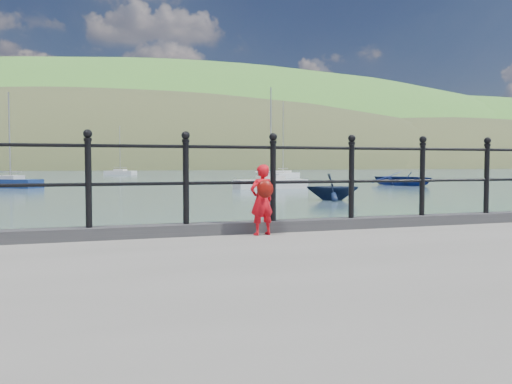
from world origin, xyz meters
name	(u,v)px	position (x,y,z in m)	size (l,w,h in m)	color
ground	(228,305)	(0.00, 0.00, 0.00)	(600.00, 600.00, 0.00)	#2D4251
kerb	(231,228)	(0.00, -0.15, 1.07)	(60.00, 0.30, 0.15)	#28282B
railing	(231,172)	(0.00, -0.15, 1.82)	(18.11, 0.11, 1.20)	black
far_shore	(164,217)	(38.34, 239.41, -22.57)	(830.00, 200.00, 156.00)	#333A21
child	(262,199)	(0.34, -0.44, 1.47)	(0.37, 0.33, 0.92)	red
launch_blue	(405,179)	(26.02, 33.92, 0.61)	(4.23, 5.92, 1.23)	navy
launch_navy	(332,187)	(11.06, 18.59, 0.71)	(2.31, 2.68, 1.41)	black
sailboat_port	(11,184)	(-6.49, 39.99, 0.34)	(5.09, 4.74, 7.77)	navy
sailboat_near	(271,184)	(12.69, 32.17, 0.34)	(5.89, 2.15, 7.99)	beige
sailboat_deep	(120,173)	(6.18, 88.49, 0.34)	(5.44, 5.10, 8.55)	silver
sailboat_far	(283,176)	(24.98, 60.27, 0.34)	(6.61, 6.62, 10.35)	white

